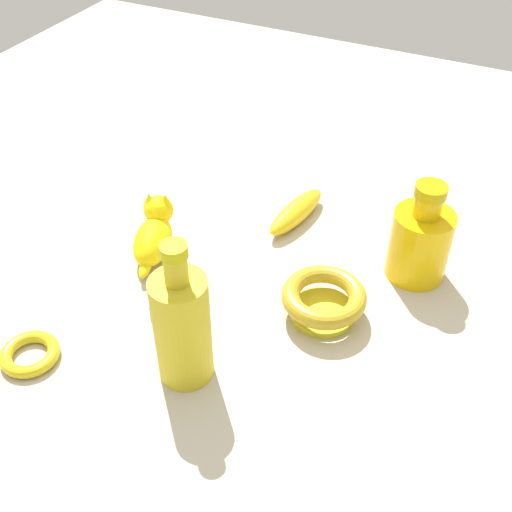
{
  "coord_description": "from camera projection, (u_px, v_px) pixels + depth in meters",
  "views": [
    {
      "loc": [
        -0.63,
        -0.3,
        0.68
      ],
      "look_at": [
        0.0,
        0.0,
        0.09
      ],
      "focal_mm": 44.75,
      "sensor_mm": 36.0,
      "label": 1
    }
  ],
  "objects": [
    {
      "name": "ground",
      "position": [
        256.0,
        299.0,
        0.97
      ],
      "size": [
        2.0,
        2.0,
        0.0
      ],
      "primitive_type": "plane",
      "color": "#BCB29E"
    },
    {
      "name": "bangle",
      "position": [
        30.0,
        354.0,
        0.87
      ],
      "size": [
        0.08,
        0.08,
        0.02
      ],
      "primitive_type": "torus",
      "color": "gold",
      "rests_on": "ground"
    },
    {
      "name": "banana",
      "position": [
        296.0,
        212.0,
        1.11
      ],
      "size": [
        0.16,
        0.06,
        0.04
      ],
      "primitive_type": "ellipsoid",
      "rotation": [
        0.0,
        0.0,
        2.97
      ],
      "color": "yellow",
      "rests_on": "ground"
    },
    {
      "name": "cat_figurine",
      "position": [
        154.0,
        233.0,
        1.03
      ],
      "size": [
        0.14,
        0.09,
        0.09
      ],
      "color": "yellow",
      "rests_on": "ground"
    },
    {
      "name": "bowl",
      "position": [
        324.0,
        299.0,
        0.92
      ],
      "size": [
        0.12,
        0.12,
        0.05
      ],
      "color": "gold",
      "rests_on": "ground"
    },
    {
      "name": "nail_polish_jar",
      "position": [
        165.0,
        310.0,
        0.93
      ],
      "size": [
        0.04,
        0.04,
        0.04
      ],
      "color": "black",
      "rests_on": "ground"
    },
    {
      "name": "bottle_short",
      "position": [
        420.0,
        241.0,
        0.97
      ],
      "size": [
        0.09,
        0.09,
        0.17
      ],
      "color": "#E1B10A",
      "rests_on": "ground"
    },
    {
      "name": "bottle_tall",
      "position": [
        182.0,
        326.0,
        0.81
      ],
      "size": [
        0.07,
        0.07,
        0.22
      ],
      "color": "gold",
      "rests_on": "ground"
    }
  ]
}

